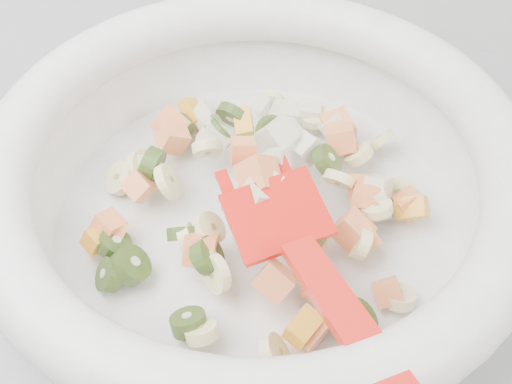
% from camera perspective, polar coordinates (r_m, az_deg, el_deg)
% --- Properties ---
extents(mixing_bowl, '(0.41, 0.39, 0.12)m').
position_cam_1_polar(mixing_bowl, '(0.46, 0.04, 0.91)').
color(mixing_bowl, white).
rests_on(mixing_bowl, counter).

